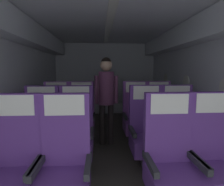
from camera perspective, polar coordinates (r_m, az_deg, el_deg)
ground at (r=3.31m, az=-0.43°, el=-18.09°), size 3.34×6.20×0.02m
fuselage_shell at (r=3.26m, az=-0.70°, el=10.70°), size 3.22×5.85×2.26m
seat_a_left_window at (r=2.11m, az=-27.94°, el=-19.48°), size 0.51×0.51×1.17m
seat_a_left_aisle at (r=1.95m, az=-14.29°, el=-21.04°), size 0.51×0.51×1.17m
seat_a_right_aisle at (r=2.26m, az=29.16°, el=-17.68°), size 0.51×0.51×1.17m
seat_a_right_window at (r=2.04m, az=17.54°, el=-19.87°), size 0.51×0.51×1.17m
seat_b_left_window at (r=2.87m, az=-20.81°, el=-11.93°), size 0.51×0.51×1.17m
seat_b_left_aisle at (r=2.77m, az=-10.92°, el=-12.28°), size 0.51×0.51×1.17m
seat_b_right_aisle at (r=3.00m, az=19.55°, el=-11.07°), size 0.51×0.51×1.17m
seat_b_right_window at (r=2.85m, az=10.55°, el=-11.72°), size 0.51×0.51×1.17m
seat_c_left_window at (r=3.70m, az=-16.65°, el=-7.49°), size 0.51×0.51×1.17m
seat_c_left_aisle at (r=3.64m, az=-9.26°, el=-7.51°), size 0.51×0.51×1.17m
seat_c_right_aisle at (r=3.80m, az=14.29°, el=-7.02°), size 0.51×0.51×1.17m
seat_c_right_window at (r=3.66m, az=7.33°, el=-7.39°), size 0.51×0.51×1.17m
flight_attendant at (r=3.42m, az=-1.77°, el=0.44°), size 0.43×0.28×1.62m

